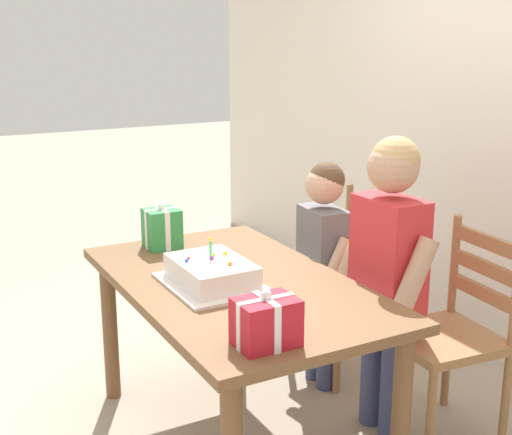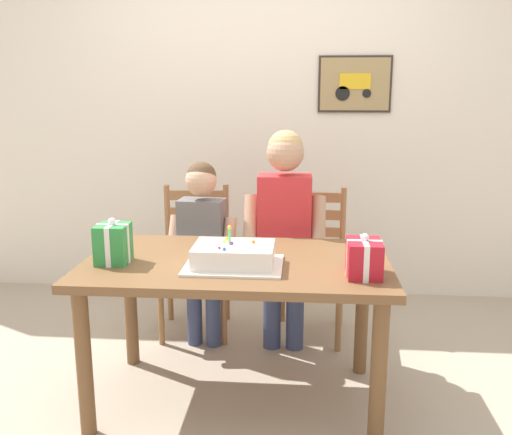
% 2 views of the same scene
% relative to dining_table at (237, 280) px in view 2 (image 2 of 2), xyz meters
% --- Properties ---
extents(ground_plane, '(20.00, 20.00, 0.00)m').
position_rel_dining_table_xyz_m(ground_plane, '(0.00, 0.00, -0.63)').
color(ground_plane, tan).
extents(back_wall, '(6.40, 0.11, 2.60)m').
position_rel_dining_table_xyz_m(back_wall, '(0.00, 1.61, 0.67)').
color(back_wall, silver).
rests_on(back_wall, ground).
extents(dining_table, '(1.43, 0.84, 0.73)m').
position_rel_dining_table_xyz_m(dining_table, '(0.00, 0.00, 0.00)').
color(dining_table, brown).
rests_on(dining_table, ground).
extents(birthday_cake, '(0.44, 0.34, 0.19)m').
position_rel_dining_table_xyz_m(birthday_cake, '(-0.00, -0.10, 0.15)').
color(birthday_cake, white).
rests_on(birthday_cake, dining_table).
extents(gift_box_red_large, '(0.15, 0.16, 0.22)m').
position_rel_dining_table_xyz_m(gift_box_red_large, '(-0.56, -0.09, 0.19)').
color(gift_box_red_large, '#2D8E42').
rests_on(gift_box_red_large, dining_table).
extents(gift_box_beside_cake, '(0.15, 0.20, 0.19)m').
position_rel_dining_table_xyz_m(gift_box_beside_cake, '(0.57, -0.18, 0.18)').
color(gift_box_beside_cake, red).
rests_on(gift_box_beside_cake, dining_table).
extents(chair_left, '(0.45, 0.45, 0.92)m').
position_rel_dining_table_xyz_m(chair_left, '(-0.36, 0.84, -0.16)').
color(chair_left, '#996B42').
rests_on(chair_left, ground).
extents(chair_right, '(0.46, 0.46, 0.92)m').
position_rel_dining_table_xyz_m(chair_right, '(0.36, 0.84, -0.16)').
color(chair_right, '#996B42').
rests_on(chair_right, ground).
extents(child_older, '(0.47, 0.26, 1.30)m').
position_rel_dining_table_xyz_m(child_older, '(0.21, 0.60, 0.16)').
color(child_older, '#38426B').
rests_on(child_older, ground).
extents(child_younger, '(0.42, 0.25, 1.12)m').
position_rel_dining_table_xyz_m(child_younger, '(-0.27, 0.60, 0.05)').
color(child_younger, '#38426B').
rests_on(child_younger, ground).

